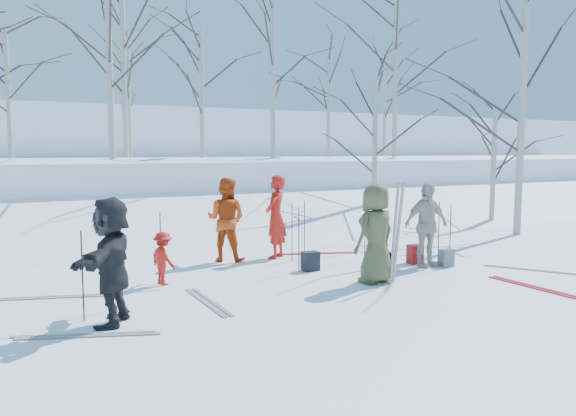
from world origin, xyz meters
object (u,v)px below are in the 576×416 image
skier_cream_east (426,225)px  backpack_grey (446,258)px  skier_redor_behind (226,220)px  skier_grey_west (111,261)px  skier_olive_center (376,234)px  dog (386,257)px  backpack_red (415,254)px  skier_red_seated (163,258)px  skier_red_north (276,217)px  backpack_dark (310,261)px

skier_cream_east → backpack_grey: 0.84m
skier_redor_behind → skier_grey_west: size_ratio=1.02×
skier_olive_center → skier_redor_behind: (-1.71, 3.28, 0.00)m
dog → backpack_grey: size_ratio=1.62×
backpack_red → dog: bearing=-169.2°
skier_cream_east → skier_red_seated: bearing=173.9°
skier_red_north → skier_red_seated: size_ratio=1.94×
skier_red_seated → backpack_dark: (3.03, -0.22, -0.30)m
skier_red_seated → skier_cream_east: bearing=-118.2°
skier_red_seated → dog: bearing=-118.5°
skier_cream_east → skier_grey_west: skier_grey_west is taller
skier_grey_west → skier_redor_behind: bearing=167.7°
backpack_dark → skier_red_seated: bearing=175.9°
skier_cream_east → backpack_grey: bearing=-25.4°
skier_olive_center → backpack_dark: (-0.55, 1.49, -0.74)m
skier_olive_center → dog: skier_olive_center is taller
skier_cream_east → dog: 1.16m
skier_olive_center → backpack_dark: bearing=-82.3°
skier_cream_east → skier_grey_west: bearing=-167.3°
skier_red_seated → backpack_grey: bearing=-119.6°
dog → backpack_red: dog is taller
skier_grey_west → backpack_red: 6.89m
skier_red_north → skier_red_seated: 3.33m
skier_cream_east → backpack_grey: skier_cream_east is taller
skier_grey_west → skier_olive_center: bearing=122.6°
skier_red_seated → dog: skier_red_seated is taller
skier_redor_behind → skier_red_seated: skier_redor_behind is taller
skier_red_north → skier_redor_behind: skier_red_north is taller
skier_redor_behind → backpack_dark: skier_redor_behind is taller
skier_redor_behind → skier_red_seated: size_ratio=1.90×
skier_red_seated → skier_cream_east: (5.44, -0.99, 0.41)m
skier_red_north → backpack_grey: (2.82, -2.56, -0.77)m
skier_redor_behind → skier_grey_west: (-3.16, -3.57, -0.02)m
skier_grey_west → backpack_grey: size_ratio=4.84×
skier_red_seated → backpack_dark: 3.05m
skier_olive_center → skier_red_north: (-0.57, 3.06, 0.03)m
skier_red_north → backpack_red: size_ratio=4.59×
skier_grey_west → backpack_grey: bearing=125.4°
backpack_grey → skier_redor_behind: bearing=144.8°
dog → backpack_grey: bearing=152.6°
skier_olive_center → skier_cream_east: size_ratio=1.04×
skier_olive_center → skier_redor_behind: skier_redor_behind is taller
dog → skier_cream_east: bearing=159.1°
skier_redor_behind → backpack_red: 4.27m
skier_cream_east → skier_grey_west: 6.80m
skier_red_north → dog: bearing=80.6°
skier_cream_east → dog: (-0.95, 0.15, -0.64)m
skier_olive_center → skier_cream_east: (1.86, 0.72, -0.03)m
skier_grey_west → backpack_dark: skier_grey_west is taller
skier_cream_east → backpack_grey: (0.39, -0.22, -0.71)m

